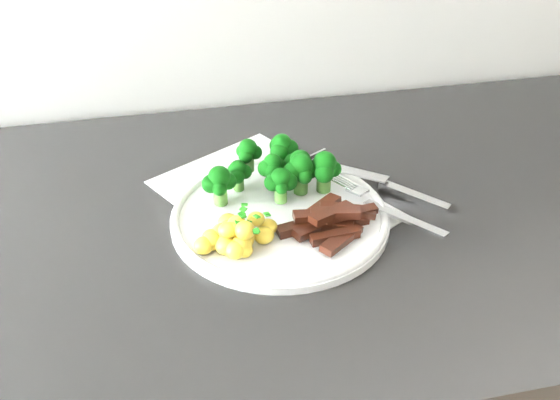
% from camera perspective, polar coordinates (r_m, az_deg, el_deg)
% --- Properties ---
extents(recipe_paper, '(0.31, 0.34, 0.00)m').
position_cam_1_polar(recipe_paper, '(0.78, -0.76, 0.13)').
color(recipe_paper, silver).
rests_on(recipe_paper, counter).
extents(plate, '(0.26, 0.26, 0.01)m').
position_cam_1_polar(plate, '(0.74, -0.00, -1.44)').
color(plate, white).
rests_on(plate, counter).
extents(broccoli, '(0.17, 0.10, 0.06)m').
position_cam_1_polar(broccoli, '(0.77, -0.18, 2.93)').
color(broccoli, '#355E21').
rests_on(broccoli, plate).
extents(potatoes, '(0.10, 0.08, 0.04)m').
position_cam_1_polar(potatoes, '(0.69, -4.15, -3.30)').
color(potatoes, '#FFD64A').
rests_on(potatoes, plate).
extents(beef_strips, '(0.12, 0.10, 0.03)m').
position_cam_1_polar(beef_strips, '(0.72, 4.54, -1.89)').
color(beef_strips, black).
rests_on(beef_strips, plate).
extents(fork, '(0.10, 0.15, 0.02)m').
position_cam_1_polar(fork, '(0.75, 9.79, -0.76)').
color(fork, silver).
rests_on(fork, plate).
extents(knife, '(0.15, 0.14, 0.02)m').
position_cam_1_polar(knife, '(0.80, 10.42, 0.99)').
color(knife, silver).
rests_on(knife, plate).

